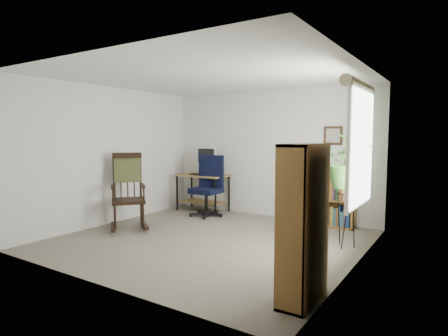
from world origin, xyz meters
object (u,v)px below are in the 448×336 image
Objects in this scene: office_chair at (206,186)px; rocking_chair at (128,190)px; desk at (203,193)px; tall_bookshelf at (303,224)px; low_bookshelf at (329,200)px.

office_chair is 1.57m from rocking_chair.
office_chair reaches higher than desk.
office_chair is at bearing -46.91° from desk.
tall_bookshelf is at bearing -41.70° from desk.
office_chair is 0.80× the size of tall_bookshelf.
low_bookshelf is 0.62× the size of tall_bookshelf.
rocking_chair is 3.41m from low_bookshelf.
tall_bookshelf is (2.92, -2.54, 0.15)m from office_chair.
rocking_chair reaches higher than desk.
desk is at bearing 35.20° from rocking_chair.
office_chair reaches higher than low_bookshelf.
rocking_chair is at bearing -144.47° from low_bookshelf.
desk is 1.14× the size of low_bookshelf.
office_chair is (0.36, -0.38, 0.22)m from desk.
desk is 0.57m from office_chair.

